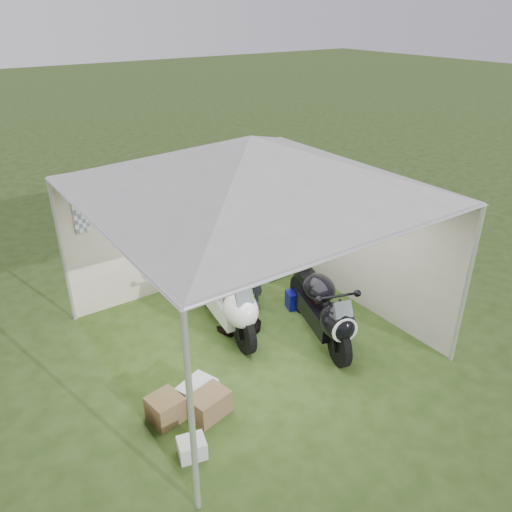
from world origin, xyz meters
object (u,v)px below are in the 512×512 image
at_px(crate_3, 209,404).
at_px(crate_0, 198,393).
at_px(paddock_stand, 298,299).
at_px(equipment_box, 274,263).
at_px(motorcycle_white, 226,296).
at_px(crate_1, 165,409).
at_px(crate_2, 192,448).
at_px(person_dark_jacket, 232,276).
at_px(motorcycle_black, 323,307).
at_px(canopy_tent, 249,169).
at_px(person_blue_jacket, 251,263).

bearing_deg(crate_3, crate_0, 92.96).
bearing_deg(paddock_stand, equipment_box, 73.80).
distance_m(motorcycle_white, crate_3, 1.84).
bearing_deg(crate_1, crate_3, -26.18).
xyz_separation_m(paddock_stand, crate_0, (-2.41, -1.01, 0.00)).
bearing_deg(crate_2, equipment_box, 41.23).
bearing_deg(equipment_box, crate_2, -138.77).
distance_m(motorcycle_white, person_dark_jacket, 0.36).
distance_m(crate_1, crate_3, 0.51).
bearing_deg(crate_0, motorcycle_black, 3.62).
bearing_deg(crate_1, crate_0, 3.70).
relative_size(canopy_tent, crate_2, 19.01).
height_order(person_blue_jacket, crate_1, person_blue_jacket).
bearing_deg(crate_3, canopy_tent, 38.37).
distance_m(motorcycle_black, crate_1, 2.61).
xyz_separation_m(motorcycle_black, person_dark_jacket, (-0.93, 0.95, 0.36)).
bearing_deg(motorcycle_white, person_blue_jacket, 33.43).
height_order(paddock_stand, crate_3, crate_3).
relative_size(canopy_tent, motorcycle_black, 2.90).
xyz_separation_m(equipment_box, crate_0, (-2.73, -2.10, -0.10)).
xyz_separation_m(motorcycle_white, crate_3, (-1.12, -1.40, -0.42)).
xyz_separation_m(canopy_tent, motorcycle_white, (-0.17, 0.38, -2.00)).
height_order(crate_1, crate_3, crate_1).
bearing_deg(crate_0, equipment_box, 37.60).
bearing_deg(motorcycle_white, canopy_tent, -57.59).
bearing_deg(canopy_tent, person_dark_jacket, 107.48).
distance_m(motorcycle_black, crate_0, 2.17).
height_order(motorcycle_white, person_dark_jacket, person_dark_jacket).
bearing_deg(person_blue_jacket, person_dark_jacket, -60.65).
bearing_deg(paddock_stand, crate_1, -160.13).
height_order(motorcycle_white, equipment_box, motorcycle_white).
xyz_separation_m(motorcycle_white, crate_2, (-1.58, -1.83, -0.46)).
xyz_separation_m(motorcycle_black, crate_1, (-2.58, -0.16, -0.39)).
distance_m(motorcycle_white, equipment_box, 1.90).
relative_size(motorcycle_white, crate_3, 4.46).
bearing_deg(canopy_tent, crate_2, -140.39).
bearing_deg(person_blue_jacket, paddock_stand, 50.84).
bearing_deg(crate_1, crate_2, -90.00).
xyz_separation_m(crate_2, crate_3, (0.46, 0.43, 0.05)).
distance_m(motorcycle_white, motorcycle_black, 1.42).
bearing_deg(equipment_box, person_blue_jacket, -145.39).
xyz_separation_m(crate_1, crate_3, (0.46, -0.23, -0.01)).
height_order(motorcycle_black, crate_2, motorcycle_black).
bearing_deg(crate_3, crate_2, -137.17).
bearing_deg(person_blue_jacket, crate_0, -53.95).
relative_size(person_dark_jacket, equipment_box, 3.70).
bearing_deg(motorcycle_white, crate_0, -126.47).
xyz_separation_m(paddock_stand, equipment_box, (0.32, 1.10, 0.10)).
bearing_deg(person_dark_jacket, crate_0, 62.89).
bearing_deg(equipment_box, person_dark_jacket, -146.24).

